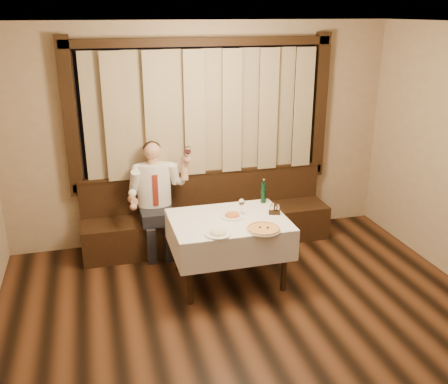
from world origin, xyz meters
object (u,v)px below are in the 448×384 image
object	(u,v)px
banquette	(208,221)
pasta_cream	(218,231)
green_bottle	(263,193)
pizza	(263,229)
seated_man	(155,191)
pasta_red	(232,214)
cruet_caddy	(274,210)
dining_table	(229,228)

from	to	relation	value
banquette	pasta_cream	world-z (taller)	banquette
green_bottle	banquette	bearing A→B (deg)	129.17
pizza	pasta_cream	size ratio (longest dim) A/B	1.30
pasta_cream	seated_man	xyz separation A→B (m)	(-0.46, 1.30, 0.03)
banquette	pasta_red	distance (m)	1.09
pizza	seated_man	bearing A→B (deg)	125.60
green_bottle	seated_man	distance (m)	1.33
cruet_caddy	seated_man	distance (m)	1.52
pasta_red	dining_table	bearing A→B (deg)	-139.19
banquette	pasta_red	xyz separation A→B (m)	(0.05, -0.98, 0.48)
pizza	seated_man	distance (m)	1.62
pasta_cream	cruet_caddy	distance (m)	0.83
pasta_red	cruet_caddy	xyz separation A→B (m)	(0.48, -0.05, 0.01)
banquette	dining_table	xyz separation A→B (m)	(0.00, -1.02, 0.34)
green_bottle	pizza	bearing A→B (deg)	-109.22
dining_table	pasta_cream	world-z (taller)	pasta_cream
pasta_red	seated_man	bearing A→B (deg)	129.23
dining_table	pizza	world-z (taller)	pizza
pizza	pasta_cream	world-z (taller)	pasta_cream
pasta_cream	cruet_caddy	world-z (taller)	cruet_caddy
banquette	dining_table	bearing A→B (deg)	-90.00
dining_table	pasta_cream	bearing A→B (deg)	-120.68
pizza	green_bottle	size ratio (longest dim) A/B	1.24
green_bottle	pasta_cream	bearing A→B (deg)	-135.37
seated_man	green_bottle	bearing A→B (deg)	-25.00
seated_man	pasta_cream	bearing A→B (deg)	-70.56
dining_table	green_bottle	size ratio (longest dim) A/B	4.33
pasta_cream	seated_man	size ratio (longest dim) A/B	0.20
dining_table	pizza	bearing A→B (deg)	-54.85
dining_table	banquette	bearing A→B (deg)	90.00
pizza	pasta_cream	xyz separation A→B (m)	(-0.48, 0.02, 0.02)
pasta_cream	seated_man	world-z (taller)	seated_man
pizza	green_bottle	distance (m)	0.80
green_bottle	cruet_caddy	size ratio (longest dim) A/B	2.14
pasta_cream	dining_table	bearing A→B (deg)	59.32
pasta_red	green_bottle	world-z (taller)	green_bottle
pasta_red	pasta_cream	bearing A→B (deg)	-123.26
green_bottle	seated_man	xyz separation A→B (m)	(-1.20, 0.56, -0.06)
green_bottle	cruet_caddy	xyz separation A→B (m)	(0.00, -0.37, -0.08)
dining_table	cruet_caddy	world-z (taller)	cruet_caddy
banquette	seated_man	world-z (taller)	seated_man
banquette	pizza	xyz separation A→B (m)	(0.27, -1.40, 0.46)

